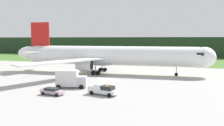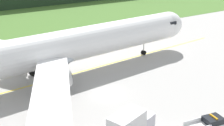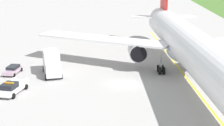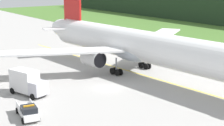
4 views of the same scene
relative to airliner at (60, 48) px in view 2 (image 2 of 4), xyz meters
The scene contains 6 objects.
ground 11.53m from the airliner, 72.67° to the right, with size 320.00×320.00×0.00m, color #A3A09C.
grass_verge 45.92m from the airliner, 86.15° to the left, with size 320.00×45.57×0.04m, color #456D2B.
taxiway_centerline_main 5.25m from the airliner, ahead, with size 79.33×0.30×0.01m, color yellow.
airliner is the anchor object (origin of this frame).
ops_pickup_truck 26.60m from the airliner, 73.06° to the right, with size 5.80×3.01×1.94m.
catering_truck 21.71m from the airliner, 93.34° to the right, with size 6.73×4.19×3.92m.
Camera 2 is at (-22.59, -35.28, 20.87)m, focal length 48.84 mm.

